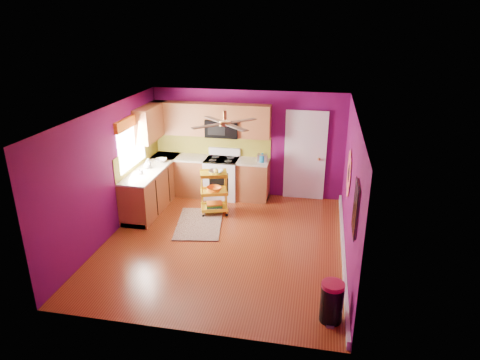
# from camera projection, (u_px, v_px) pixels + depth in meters

# --- Properties ---
(ground) EXTENTS (5.00, 5.00, 0.00)m
(ground) POSITION_uv_depth(u_px,v_px,m) (224.00, 242.00, 8.18)
(ground) COLOR maroon
(ground) RESTS_ON ground
(room_envelope) EXTENTS (4.54, 5.04, 2.52)m
(room_envelope) POSITION_uv_depth(u_px,v_px,m) (224.00, 162.00, 7.59)
(room_envelope) COLOR #620B4F
(room_envelope) RESTS_ON ground
(lower_cabinets) EXTENTS (2.81, 2.31, 0.94)m
(lower_cabinets) POSITION_uv_depth(u_px,v_px,m) (185.00, 182.00, 9.93)
(lower_cabinets) COLOR brown
(lower_cabinets) RESTS_ON ground
(electric_range) EXTENTS (0.76, 0.66, 1.13)m
(electric_range) POSITION_uv_depth(u_px,v_px,m) (222.00, 177.00, 10.09)
(electric_range) COLOR white
(electric_range) RESTS_ON ground
(upper_cabinetry) EXTENTS (2.80, 2.30, 1.26)m
(upper_cabinetry) POSITION_uv_depth(u_px,v_px,m) (192.00, 122.00, 9.75)
(upper_cabinetry) COLOR brown
(upper_cabinetry) RESTS_ON ground
(left_window) EXTENTS (0.08, 1.35, 1.08)m
(left_window) POSITION_uv_depth(u_px,v_px,m) (131.00, 135.00, 8.92)
(left_window) COLOR white
(left_window) RESTS_ON ground
(panel_door) EXTENTS (0.95, 0.11, 2.15)m
(panel_door) POSITION_uv_depth(u_px,v_px,m) (305.00, 157.00, 9.83)
(panel_door) COLOR white
(panel_door) RESTS_ON ground
(right_wall_art) EXTENTS (0.04, 2.74, 1.04)m
(right_wall_art) POSITION_uv_depth(u_px,v_px,m) (352.00, 188.00, 6.95)
(right_wall_art) COLOR black
(right_wall_art) RESTS_ON ground
(ceiling_fan) EXTENTS (1.01, 1.01, 0.26)m
(ceiling_fan) POSITION_uv_depth(u_px,v_px,m) (225.00, 123.00, 7.54)
(ceiling_fan) COLOR #BF8C3F
(ceiling_fan) RESTS_ON ground
(shag_rug) EXTENTS (1.14, 1.61, 0.02)m
(shag_rug) POSITION_uv_depth(u_px,v_px,m) (199.00, 224.00, 8.90)
(shag_rug) COLOR black
(shag_rug) RESTS_ON ground
(rolling_cart) EXTENTS (0.67, 0.57, 1.04)m
(rolling_cart) POSITION_uv_depth(u_px,v_px,m) (214.00, 191.00, 9.20)
(rolling_cart) COLOR yellow
(rolling_cart) RESTS_ON ground
(trash_can) EXTENTS (0.34, 0.36, 0.62)m
(trash_can) POSITION_uv_depth(u_px,v_px,m) (332.00, 302.00, 5.99)
(trash_can) COLOR black
(trash_can) RESTS_ON ground
(teal_kettle) EXTENTS (0.18, 0.18, 0.21)m
(teal_kettle) POSITION_uv_depth(u_px,v_px,m) (262.00, 158.00, 9.73)
(teal_kettle) COLOR #1677A9
(teal_kettle) RESTS_ON lower_cabinets
(toaster) EXTENTS (0.22, 0.15, 0.18)m
(toaster) POSITION_uv_depth(u_px,v_px,m) (262.00, 158.00, 9.73)
(toaster) COLOR beige
(toaster) RESTS_ON lower_cabinets
(soap_bottle_a) EXTENTS (0.10, 0.10, 0.21)m
(soap_bottle_a) POSITION_uv_depth(u_px,v_px,m) (148.00, 163.00, 9.32)
(soap_bottle_a) COLOR #EA3F72
(soap_bottle_a) RESTS_ON lower_cabinets
(soap_bottle_b) EXTENTS (0.15, 0.15, 0.19)m
(soap_bottle_b) POSITION_uv_depth(u_px,v_px,m) (147.00, 164.00, 9.30)
(soap_bottle_b) COLOR white
(soap_bottle_b) RESTS_ON lower_cabinets
(counter_dish) EXTENTS (0.27, 0.27, 0.07)m
(counter_dish) POSITION_uv_depth(u_px,v_px,m) (161.00, 160.00, 9.76)
(counter_dish) COLOR white
(counter_dish) RESTS_ON lower_cabinets
(counter_cup) EXTENTS (0.11, 0.11, 0.09)m
(counter_cup) POSITION_uv_depth(u_px,v_px,m) (140.00, 172.00, 8.98)
(counter_cup) COLOR white
(counter_cup) RESTS_ON lower_cabinets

